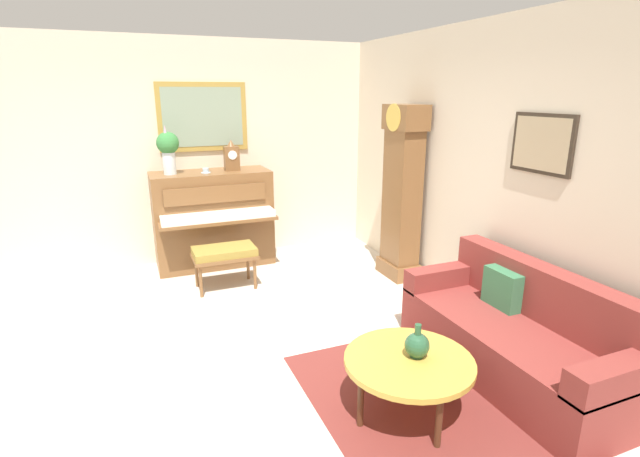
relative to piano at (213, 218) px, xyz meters
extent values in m
cube|color=beige|center=(2.23, -0.16, -0.66)|extent=(6.40, 6.00, 0.10)
cube|color=beige|center=(-0.37, -0.16, 0.79)|extent=(0.10, 4.90, 2.80)
cube|color=#B28E3D|center=(-0.30, 0.00, 1.24)|extent=(0.03, 1.10, 0.84)
cube|color=gray|center=(-0.29, 0.00, 1.24)|extent=(0.01, 0.98, 0.72)
cube|color=beige|center=(2.23, 2.24, 0.79)|extent=(5.30, 0.10, 2.80)
cube|color=#33281E|center=(2.98, 2.17, 1.14)|extent=(0.60, 0.03, 0.48)
cube|color=tan|center=(2.98, 2.15, 1.14)|extent=(0.54, 0.01, 0.42)
cube|color=maroon|center=(3.54, 0.85, -0.61)|extent=(2.10, 1.50, 0.01)
cube|color=brown|center=(-0.02, 0.00, -0.01)|extent=(0.60, 1.44, 1.21)
cube|color=brown|center=(0.41, 0.00, 0.07)|extent=(0.28, 1.38, 0.04)
cube|color=white|center=(0.41, 0.00, 0.13)|extent=(0.26, 1.32, 0.08)
cube|color=brown|center=(0.30, 0.00, 0.37)|extent=(0.03, 1.20, 0.20)
cube|color=brown|center=(0.82, -0.04, -0.23)|extent=(0.42, 0.70, 0.04)
cube|color=olive|center=(0.82, -0.04, -0.17)|extent=(0.40, 0.68, 0.08)
cylinder|color=brown|center=(0.98, -0.34, -0.43)|extent=(0.04, 0.04, 0.36)
cylinder|color=brown|center=(0.98, 0.26, -0.43)|extent=(0.04, 0.04, 0.36)
cylinder|color=brown|center=(0.66, -0.34, -0.43)|extent=(0.04, 0.04, 0.36)
cylinder|color=brown|center=(0.66, 0.26, -0.43)|extent=(0.04, 0.04, 0.36)
cube|color=brown|center=(1.24, 1.98, -0.52)|extent=(0.52, 0.34, 0.18)
cube|color=brown|center=(1.24, 1.98, 0.28)|extent=(0.44, 0.28, 1.78)
cube|color=brown|center=(1.24, 1.98, 1.27)|extent=(0.52, 0.32, 0.28)
cylinder|color=gold|center=(1.24, 1.83, 1.27)|extent=(0.30, 0.02, 0.30)
cylinder|color=gold|center=(1.24, 1.93, 0.34)|extent=(0.03, 0.03, 0.70)
cube|color=maroon|center=(3.37, 1.69, -0.40)|extent=(1.90, 0.80, 0.42)
cube|color=maroon|center=(3.37, 1.99, 0.01)|extent=(1.90, 0.20, 0.44)
cube|color=maroon|center=(2.51, 1.69, -0.11)|extent=(0.18, 0.80, 0.20)
cube|color=maroon|center=(4.23, 1.69, -0.11)|extent=(0.18, 0.80, 0.20)
cube|color=#38754C|center=(3.07, 1.83, -0.03)|extent=(0.34, 0.12, 0.32)
cylinder|color=gold|center=(3.48, 0.68, -0.21)|extent=(0.88, 0.88, 0.04)
torus|color=#4C2B19|center=(3.48, 0.68, -0.21)|extent=(0.88, 0.88, 0.04)
cylinder|color=#4C2B19|center=(3.48, 1.04, -0.42)|extent=(0.04, 0.04, 0.38)
cylinder|color=#4C2B19|center=(3.84, 0.68, -0.42)|extent=(0.04, 0.04, 0.38)
cylinder|color=#4C2B19|center=(3.48, 0.32, -0.42)|extent=(0.04, 0.04, 0.38)
cylinder|color=#4C2B19|center=(3.12, 0.68, -0.42)|extent=(0.04, 0.04, 0.38)
cube|color=brown|center=(0.00, 0.27, 0.75)|extent=(0.12, 0.18, 0.30)
cylinder|color=white|center=(0.06, 0.27, 0.80)|extent=(0.01, 0.11, 0.11)
cone|color=brown|center=(0.00, 0.27, 0.94)|extent=(0.10, 0.10, 0.08)
cylinder|color=silver|center=(0.00, -0.47, 0.73)|extent=(0.15, 0.15, 0.26)
sphere|color=#387F3D|center=(0.00, -0.47, 0.97)|extent=(0.26, 0.26, 0.26)
cone|color=#D199B7|center=(0.03, -0.49, 1.10)|extent=(0.06, 0.06, 0.16)
cylinder|color=#ADC6D6|center=(0.06, -0.06, 0.60)|extent=(0.12, 0.12, 0.01)
cylinder|color=#ADC6D6|center=(0.06, -0.06, 0.63)|extent=(0.08, 0.08, 0.06)
cylinder|color=#234C33|center=(3.47, 0.74, -0.18)|extent=(0.09, 0.09, 0.01)
sphere|color=#285638|center=(3.47, 0.74, -0.10)|extent=(0.17, 0.17, 0.17)
cylinder|color=#285638|center=(3.47, 0.74, 0.01)|extent=(0.04, 0.04, 0.08)
camera|label=1|loc=(5.84, -0.94, 1.54)|focal=26.44mm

